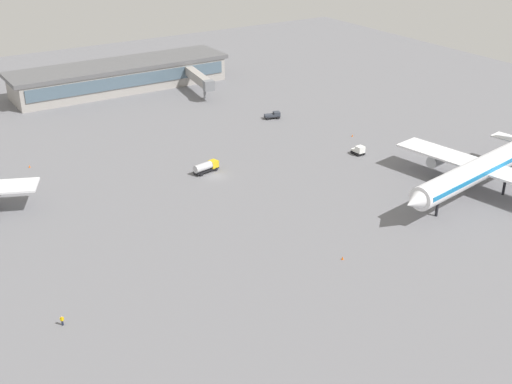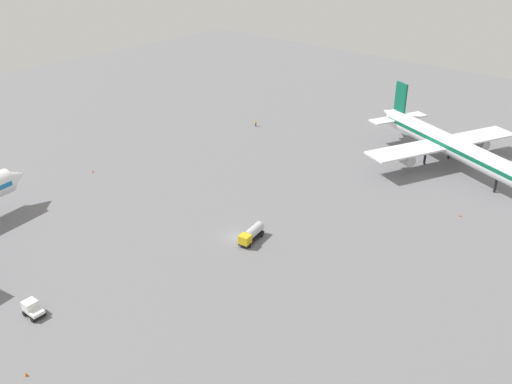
% 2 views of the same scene
% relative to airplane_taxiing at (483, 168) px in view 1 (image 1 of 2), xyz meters
% --- Properties ---
extents(ground, '(288.00, 288.00, 0.00)m').
position_rel_airplane_taxiing_xyz_m(ground, '(43.73, -38.53, -5.90)').
color(ground, slate).
extents(terminal_building, '(70.87, 17.83, 8.52)m').
position_rel_airplane_taxiing_xyz_m(terminal_building, '(35.38, -116.46, -1.55)').
color(terminal_building, '#9E9993').
rests_on(terminal_building, ground).
extents(airplane_taxiing, '(53.15, 43.06, 16.22)m').
position_rel_airplane_taxiing_xyz_m(airplane_taxiing, '(0.00, 0.00, 0.00)').
color(airplane_taxiing, white).
rests_on(airplane_taxiing, ground).
extents(baggage_tug, '(2.30, 3.26, 2.30)m').
position_rel_airplane_taxiing_xyz_m(baggage_tug, '(7.55, -30.94, -4.74)').
color(baggage_tug, black).
rests_on(baggage_tug, ground).
extents(pushback_tractor, '(4.77, 3.29, 1.90)m').
position_rel_airplane_taxiing_xyz_m(pushback_tractor, '(10.13, -65.14, -4.93)').
color(pushback_tractor, black).
rests_on(pushback_tractor, ground).
extents(fuel_truck, '(6.55, 3.14, 2.50)m').
position_rel_airplane_taxiing_xyz_m(fuel_truck, '(44.67, -41.52, -4.51)').
color(fuel_truck, black).
rests_on(fuel_truck, ground).
extents(ground_crew_worker, '(0.57, 0.45, 1.67)m').
position_rel_airplane_taxiing_xyz_m(ground_crew_worker, '(90.69, -2.20, -5.05)').
color(ground_crew_worker, '#1E2338').
rests_on(ground_crew_worker, ground).
extents(jet_bridge, '(6.14, 21.56, 6.74)m').
position_rel_airplane_taxiing_xyz_m(jet_bridge, '(16.64, -97.38, -0.76)').
color(jet_bridge, '#9E9993').
rests_on(jet_bridge, ground).
extents(safety_cone_near_gate, '(0.44, 0.44, 0.60)m').
position_rel_airplane_taxiing_xyz_m(safety_cone_near_gate, '(42.70, 5.71, -5.60)').
color(safety_cone_near_gate, '#EA590C').
rests_on(safety_cone_near_gate, ground).
extents(safety_cone_mid_apron, '(0.44, 0.44, 0.60)m').
position_rel_airplane_taxiing_xyz_m(safety_cone_mid_apron, '(0.60, -41.61, -5.60)').
color(safety_cone_mid_apron, '#EA590C').
rests_on(safety_cone_mid_apron, ground).
extents(safety_cone_far_side, '(0.44, 0.44, 0.60)m').
position_rel_airplane_taxiing_xyz_m(safety_cone_far_side, '(78.48, -66.46, -5.60)').
color(safety_cone_far_side, '#EA590C').
rests_on(safety_cone_far_side, ground).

